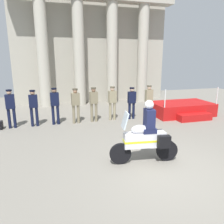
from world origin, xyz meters
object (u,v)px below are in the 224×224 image
Objects in this scene: officer_in_row_0 at (10,106)px; officer_in_row_6 at (132,101)px; officer_in_row_3 at (76,103)px; briefcase_on_ground at (1,125)px; officer_in_row_7 at (149,99)px; officer_in_row_2 at (55,103)px; motorcycle_with_rider at (147,137)px; officer_in_row_1 at (33,105)px; officer_in_row_4 at (94,102)px; officer_in_row_5 at (112,100)px; reviewing_stand at (182,109)px.

officer_in_row_6 is at bearing 174.24° from officer_in_row_0.
briefcase_on_ground is (-3.30, -0.00, -0.82)m from officer_in_row_3.
officer_in_row_0 is 1.02× the size of officer_in_row_7.
officer_in_row_2 is 0.83× the size of motorcycle_with_rider.
officer_in_row_1 is at bearing -5.76° from officer_in_row_7.
briefcase_on_ground is at bearing -37.35° from motorcycle_with_rider.
officer_in_row_2 is 2.50m from briefcase_on_ground.
officer_in_row_1 is 5.69m from officer_in_row_7.
officer_in_row_2 reaches higher than officer_in_row_1.
officer_in_row_4 is 4.71× the size of briefcase_on_ground.
officer_in_row_3 is at bearing -65.18° from motorcycle_with_rider.
officer_in_row_2 is at bearing 175.64° from officer_in_row_0.
motorcycle_with_rider is (-2.26, -4.67, -0.21)m from officer_in_row_7.
officer_in_row_0 is 2.84m from officer_in_row_3.
officer_in_row_5 is at bearing -9.90° from officer_in_row_6.
officer_in_row_0 is at bearing -4.87° from officer_in_row_5.
officer_in_row_2 is at bearing 1.81° from briefcase_on_ground.
officer_in_row_2 reaches higher than officer_in_row_5.
officer_in_row_3 is at bearing -2.77° from officer_in_row_5.
officer_in_row_3 is 4.90m from motorcycle_with_rider.
officer_in_row_4 is at bearing 174.72° from officer_in_row_0.
officer_in_row_5 reaches higher than officer_in_row_6.
briefcase_on_ground is at bearing -5.41° from officer_in_row_6.
briefcase_on_ground is (-1.41, -0.05, -0.81)m from officer_in_row_1.
officer_in_row_5 is at bearing -7.34° from officer_in_row_7.
officer_in_row_6 is 4.84m from motorcycle_with_rider.
reviewing_stand is 3.01m from officer_in_row_6.
reviewing_stand is at bearing 173.24° from officer_in_row_6.
officer_in_row_6 is at bearing 174.70° from officer_in_row_3.
motorcycle_with_rider is (1.54, -4.65, -0.20)m from officer_in_row_3.
officer_in_row_0 is 3.73m from officer_in_row_4.
briefcase_on_ground is at bearing 179.67° from reviewing_stand.
officer_in_row_0 reaches higher than officer_in_row_5.
officer_in_row_1 is 3.73m from officer_in_row_5.
officer_in_row_6 is at bearing -99.13° from motorcycle_with_rider.
officer_in_row_5 reaches higher than reviewing_stand.
officer_in_row_5 is (-3.95, 0.14, 0.67)m from reviewing_stand.
officer_in_row_3 is at bearing -2.22° from officer_in_row_4.
officer_in_row_4 is 1.96m from officer_in_row_6.
officer_in_row_0 is at bearing -5.76° from officer_in_row_6.
reviewing_stand is 1.98× the size of officer_in_row_6.
briefcase_on_ground is at bearing -5.30° from officer_in_row_7.
officer_in_row_1 is 1.03× the size of officer_in_row_6.
officer_in_row_2 is 1.83m from officer_in_row_4.
officer_in_row_7 is at bearing 0.21° from briefcase_on_ground.
officer_in_row_2 is at bearing 175.93° from officer_in_row_1.
officer_in_row_3 is (1.89, -0.05, 0.00)m from officer_in_row_1.
officer_in_row_2 is 1.02× the size of officer_in_row_4.
briefcase_on_ground is at bearing -5.50° from officer_in_row_3.
officer_in_row_7 is at bearing 173.90° from officer_in_row_2.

